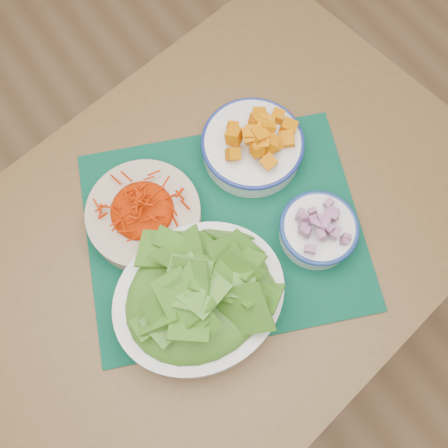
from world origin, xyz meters
name	(u,v)px	position (x,y,z in m)	size (l,w,h in m)	color
ground	(171,306)	(0.00, 0.00, 0.00)	(4.00, 4.00, 0.00)	#9A6F4A
table	(206,257)	(0.10, -0.09, 0.64)	(1.19, 0.88, 0.75)	brown
placemat	(224,230)	(0.14, -0.10, 0.75)	(0.49, 0.40, 0.00)	#032F21
carrot_bowl	(143,213)	(0.04, 0.00, 0.79)	(0.23, 0.23, 0.08)	beige
squash_bowl	(253,143)	(0.27, 0.00, 0.80)	(0.20, 0.20, 0.09)	white
lettuce_bowl	(199,295)	(0.03, -0.18, 0.82)	(0.31, 0.27, 0.14)	white
onion_bowl	(319,229)	(0.27, -0.20, 0.79)	(0.16, 0.16, 0.07)	white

